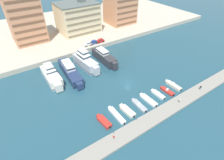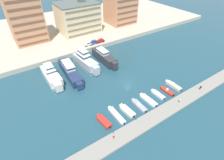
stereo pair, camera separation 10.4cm
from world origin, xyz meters
name	(u,v)px [view 2 (the right image)]	position (x,y,z in m)	size (l,w,h in m)	color
ground_plane	(128,83)	(0.00, 0.00, 0.00)	(400.00, 400.00, 0.00)	#234C5B
quay_promenade	(64,28)	(0.00, 65.08, 1.04)	(180.00, 70.00, 2.09)	#BCB29E
pier_dock	(163,112)	(0.00, -17.95, 0.35)	(120.00, 4.75, 0.69)	gray
yacht_ivory_far_left	(51,75)	(-23.16, 17.51, 2.36)	(4.76, 16.51, 8.18)	silver
yacht_navy_left	(70,71)	(-15.84, 17.11, 1.88)	(5.54, 21.64, 6.51)	navy
yacht_silver_mid_left	(86,62)	(-8.04, 18.73, 2.80)	(5.72, 16.86, 9.36)	silver
yacht_charcoal_center_left	(104,57)	(1.01, 18.53, 2.18)	(4.14, 17.85, 7.04)	#333338
motorboat_red_far_left	(104,121)	(-17.38, -10.87, 0.52)	(2.49, 6.19, 1.04)	red
motorboat_white_left	(116,115)	(-12.86, -10.91, 0.42)	(1.66, 8.30, 1.21)	white
motorboat_cream_mid_left	(127,111)	(-9.12, -11.40, 0.53)	(2.48, 6.56, 1.55)	beige
motorboat_grey_center_left	(139,105)	(-4.41, -11.59, 0.40)	(1.93, 6.98, 1.23)	#9EA3A8
motorboat_white_center	(148,100)	(-0.17, -11.42, 0.38)	(2.25, 7.52, 0.82)	white
motorboat_white_center_right	(158,94)	(4.52, -11.22, 0.41)	(1.85, 6.03, 1.28)	white
motorboat_red_mid_right	(167,91)	(8.57, -11.83, 0.41)	(1.93, 5.89, 1.30)	red
motorboat_cream_right	(173,85)	(12.70, -10.96, 0.54)	(1.80, 7.18, 1.61)	beige
car_white_far_left	(88,44)	(0.50, 32.86, 3.07)	(4.15, 2.03, 1.80)	white
car_blue_left	(94,42)	(3.77, 32.97, 3.07)	(4.17, 2.07, 1.80)	#28428E
car_red_mid_left	(100,40)	(7.52, 32.68, 3.07)	(4.13, 1.98, 1.80)	red
apartment_block_far_left	(25,18)	(-21.49, 54.79, 13.61)	(15.55, 14.78, 24.92)	tan
apartment_block_left	(78,17)	(4.97, 52.48, 9.96)	(21.74, 16.91, 17.65)	beige
apartment_block_mid_left	(121,0)	(33.23, 51.26, 15.58)	(16.50, 15.23, 28.86)	tan
pedestrian_near_edge	(201,87)	(18.57, -17.89, 1.71)	(0.58, 0.44, 1.72)	#4C515B
pedestrian_mid_deck	(180,100)	(7.17, -18.05, 1.74)	(0.66, 0.36, 1.77)	#7A6B56
pedestrian_far_side	(113,137)	(-18.36, -17.39, 1.62)	(0.31, 0.59, 1.57)	#7A6B56
bollard_west	(113,132)	(-17.34, -15.83, 1.02)	(0.20, 0.20, 0.61)	#2D2D33
bollard_west_mid	(136,119)	(-9.30, -15.83, 1.02)	(0.20, 0.20, 0.61)	#2D2D33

